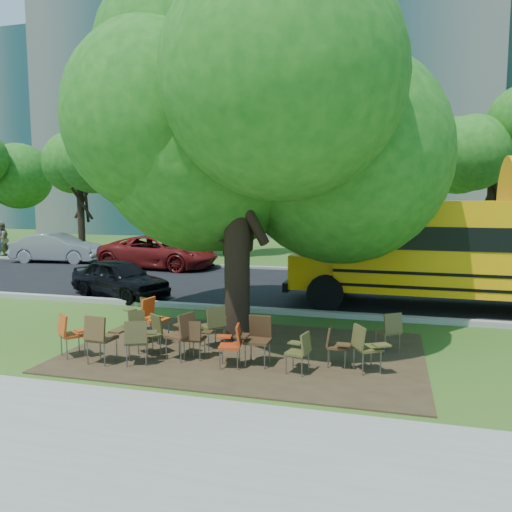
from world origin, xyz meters
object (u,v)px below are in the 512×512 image
(chair_2, at_px, (138,337))
(pedestrian_a, at_px, (3,238))
(chair_15, at_px, (233,341))
(bg_car_silver, at_px, (57,248))
(chair_5, at_px, (257,335))
(chair_13, at_px, (390,328))
(main_tree, at_px, (236,107))
(chair_6, at_px, (300,348))
(chair_14, at_px, (183,331))
(bg_car_red, at_px, (159,252))
(chair_9, at_px, (141,311))
(chair_10, at_px, (153,316))
(chair_0, at_px, (101,334))
(chair_12, at_px, (335,342))
(pedestrian_b, at_px, (1,239))
(chair_3, at_px, (151,330))
(chair_7, at_px, (365,344))
(chair_8, at_px, (136,323))
(chair_11, at_px, (214,322))
(chair_4, at_px, (195,335))
(black_car, at_px, (120,278))
(chair_1, at_px, (70,331))

(chair_2, height_order, pedestrian_a, pedestrian_a)
(chair_15, relative_size, bg_car_silver, 0.19)
(chair_5, relative_size, chair_13, 1.09)
(chair_13, bearing_deg, chair_2, 170.37)
(main_tree, relative_size, chair_6, 11.21)
(chair_14, bearing_deg, chair_15, -81.32)
(main_tree, bearing_deg, chair_2, -119.03)
(bg_car_red, bearing_deg, chair_13, -129.71)
(main_tree, distance_m, chair_9, 5.12)
(chair_10, bearing_deg, chair_0, -1.08)
(bg_car_red, bearing_deg, chair_12, -135.71)
(pedestrian_a, height_order, pedestrian_b, pedestrian_a)
(bg_car_silver, bearing_deg, chair_6, -137.87)
(chair_3, distance_m, chair_10, 0.87)
(chair_7, relative_size, chair_8, 1.13)
(chair_9, bearing_deg, pedestrian_a, -13.84)
(chair_9, height_order, chair_13, chair_13)
(chair_7, xyz_separation_m, pedestrian_b, (-20.09, 13.65, 0.38))
(main_tree, xyz_separation_m, chair_11, (-0.24, -0.84, -4.48))
(chair_4, bearing_deg, chair_9, 137.67)
(chair_0, height_order, chair_4, chair_0)
(chair_3, distance_m, chair_8, 0.82)
(chair_7, distance_m, pedestrian_b, 24.29)
(black_car, bearing_deg, chair_10, -121.18)
(chair_0, xyz_separation_m, chair_12, (4.23, 1.01, -0.12))
(chair_3, xyz_separation_m, chair_4, (0.96, -0.06, -0.01))
(chair_11, distance_m, pedestrian_b, 21.36)
(chair_15, bearing_deg, bg_car_red, 21.09)
(chair_13, bearing_deg, chair_9, 144.44)
(chair_3, bearing_deg, chair_15, -154.96)
(chair_7, bearing_deg, chair_8, -126.32)
(chair_12, relative_size, chair_14, 0.82)
(chair_7, height_order, chair_11, chair_11)
(chair_2, height_order, pedestrian_b, pedestrian_b)
(black_car, bearing_deg, bg_car_silver, 68.44)
(chair_1, relative_size, chair_5, 0.94)
(chair_3, xyz_separation_m, chair_12, (3.61, 0.22, -0.03))
(chair_7, xyz_separation_m, chair_10, (-4.53, 0.76, 0.06))
(chair_2, xyz_separation_m, chair_13, (4.52, 2.01, -0.02))
(chair_4, height_order, chair_10, chair_10)
(chair_6, bearing_deg, chair_9, 78.61)
(chair_9, distance_m, black_car, 4.43)
(chair_1, distance_m, chair_2, 1.51)
(chair_11, bearing_deg, main_tree, 24.97)
(chair_4, bearing_deg, pedestrian_b, 137.49)
(chair_14, bearing_deg, chair_3, 98.64)
(chair_10, distance_m, bg_car_silver, 15.53)
(chair_6, bearing_deg, chair_11, 75.39)
(chair_11, xyz_separation_m, chair_15, (0.73, -1.04, -0.06))
(chair_0, distance_m, chair_12, 4.35)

